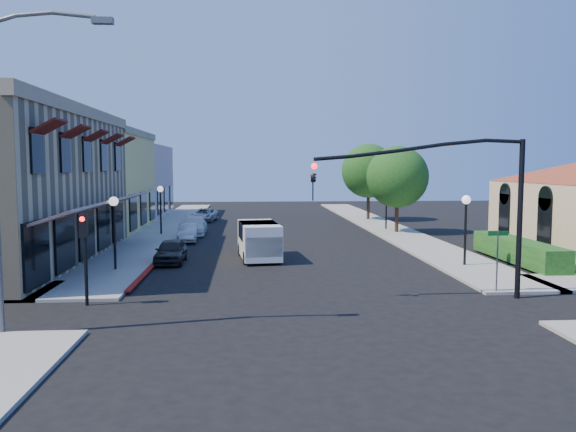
{
  "coord_description": "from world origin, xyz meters",
  "views": [
    {
      "loc": [
        -2.16,
        -18.8,
        5.01
      ],
      "look_at": [
        -0.28,
        8.06,
        2.6
      ],
      "focal_mm": 35.0,
      "sensor_mm": 36.0,
      "label": 1
    }
  ],
  "objects": [
    {
      "name": "pink_stucco_building",
      "position": [
        -15.5,
        38.0,
        3.5
      ],
      "size": [
        10.0,
        12.0,
        7.0
      ],
      "primitive_type": "cube",
      "color": "#BD988F",
      "rests_on": "ground"
    },
    {
      "name": "lamppost_right_near",
      "position": [
        8.5,
        8.0,
        2.74
      ],
      "size": [
        0.44,
        0.44,
        3.57
      ],
      "color": "black",
      "rests_on": "ground"
    },
    {
      "name": "parked_car_b",
      "position": [
        -6.2,
        18.4,
        0.57
      ],
      "size": [
        1.39,
        3.54,
        1.15
      ],
      "primitive_type": "imported",
      "rotation": [
        0.0,
        0.0,
        0.05
      ],
      "color": "#B7B8BC",
      "rests_on": "ground"
    },
    {
      "name": "white_van",
      "position": [
        -1.62,
        11.07,
        1.14
      ],
      "size": [
        2.35,
        4.61,
        1.97
      ],
      "color": "silver",
      "rests_on": "ground"
    },
    {
      "name": "signal_mast_arm",
      "position": [
        5.86,
        1.5,
        4.09
      ],
      "size": [
        8.01,
        0.39,
        6.0
      ],
      "color": "black",
      "rests_on": "ground"
    },
    {
      "name": "parked_car_c",
      "position": [
        -6.2,
        22.25,
        0.65
      ],
      "size": [
        1.91,
        4.54,
        1.31
      ],
      "primitive_type": "imported",
      "rotation": [
        0.0,
        0.0,
        0.02
      ],
      "color": "silver",
      "rests_on": "ground"
    },
    {
      "name": "lamppost_left_far",
      "position": [
        -8.5,
        22.0,
        2.74
      ],
      "size": [
        0.44,
        0.44,
        3.57
      ],
      "color": "black",
      "rests_on": "ground"
    },
    {
      "name": "yellow_stucco_building",
      "position": [
        -15.5,
        26.0,
        3.8
      ],
      "size": [
        10.0,
        12.0,
        7.6
      ],
      "primitive_type": "cube",
      "color": "#E8D068",
      "rests_on": "ground"
    },
    {
      "name": "parked_car_d",
      "position": [
        -6.2,
        32.0,
        0.59
      ],
      "size": [
        2.5,
        4.45,
        1.17
      ],
      "primitive_type": "imported",
      "rotation": [
        0.0,
        0.0,
        -0.13
      ],
      "color": "#AFB1B4",
      "rests_on": "ground"
    },
    {
      "name": "ground",
      "position": [
        0.0,
        0.0,
        0.0
      ],
      "size": [
        120.0,
        120.0,
        0.0
      ],
      "primitive_type": "plane",
      "color": "black",
      "rests_on": "ground"
    },
    {
      "name": "curb_red_strip",
      "position": [
        -6.9,
        8.0,
        0.0
      ],
      "size": [
        0.25,
        10.0,
        0.06
      ],
      "primitive_type": "cube",
      "color": "maroon",
      "rests_on": "ground"
    },
    {
      "name": "sidewalk_right",
      "position": [
        8.75,
        27.0,
        0.06
      ],
      "size": [
        3.5,
        50.0,
        0.12
      ],
      "primitive_type": "cube",
      "color": "gray",
      "rests_on": "ground"
    },
    {
      "name": "secondary_signal",
      "position": [
        -8.0,
        1.41,
        2.32
      ],
      "size": [
        0.28,
        0.42,
        3.32
      ],
      "color": "black",
      "rests_on": "ground"
    },
    {
      "name": "lamppost_left_near",
      "position": [
        -8.5,
        8.0,
        2.74
      ],
      "size": [
        0.44,
        0.44,
        3.57
      ],
      "color": "black",
      "rests_on": "ground"
    },
    {
      "name": "sidewalk_left",
      "position": [
        -8.75,
        27.0,
        0.06
      ],
      "size": [
        3.5,
        50.0,
        0.12
      ],
      "primitive_type": "cube",
      "color": "gray",
      "rests_on": "ground"
    },
    {
      "name": "street_tree_a",
      "position": [
        8.8,
        22.0,
        4.19
      ],
      "size": [
        4.56,
        4.56,
        6.48
      ],
      "color": "black",
      "rests_on": "ground"
    },
    {
      "name": "lamppost_right_far",
      "position": [
        8.5,
        24.0,
        2.74
      ],
      "size": [
        0.44,
        0.44,
        3.57
      ],
      "color": "black",
      "rests_on": "ground"
    },
    {
      "name": "street_tree_b",
      "position": [
        8.8,
        32.0,
        4.54
      ],
      "size": [
        4.94,
        4.94,
        7.02
      ],
      "color": "black",
      "rests_on": "ground"
    },
    {
      "name": "hedge",
      "position": [
        11.7,
        9.0,
        0.0
      ],
      "size": [
        1.4,
        8.0,
        1.1
      ],
      "primitive_type": "cube",
      "color": "#144614",
      "rests_on": "ground"
    },
    {
      "name": "parked_car_a",
      "position": [
        -6.2,
        10.25,
        0.61
      ],
      "size": [
        1.45,
        3.57,
        1.22
      ],
      "primitive_type": "imported",
      "rotation": [
        0.0,
        0.0,
        -0.0
      ],
      "color": "black",
      "rests_on": "ground"
    },
    {
      "name": "cobra_streetlight",
      "position": [
        -9.15,
        -2.0,
        5.27
      ],
      "size": [
        3.6,
        0.25,
        9.31
      ],
      "color": "#595B5E",
      "rests_on": "ground"
    },
    {
      "name": "street_name_sign",
      "position": [
        7.5,
        2.2,
        1.7
      ],
      "size": [
        0.8,
        0.06,
        2.5
      ],
      "color": "#595B5E",
      "rests_on": "ground"
    }
  ]
}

